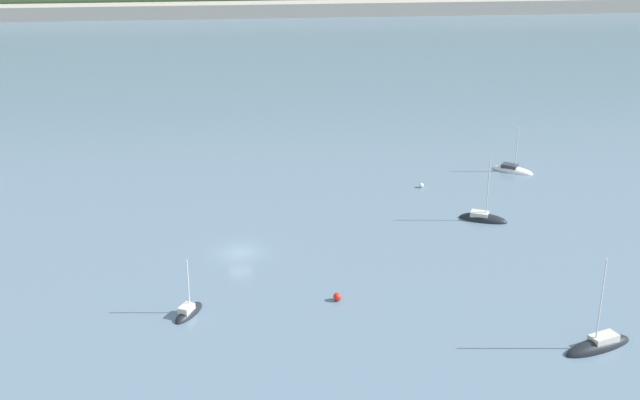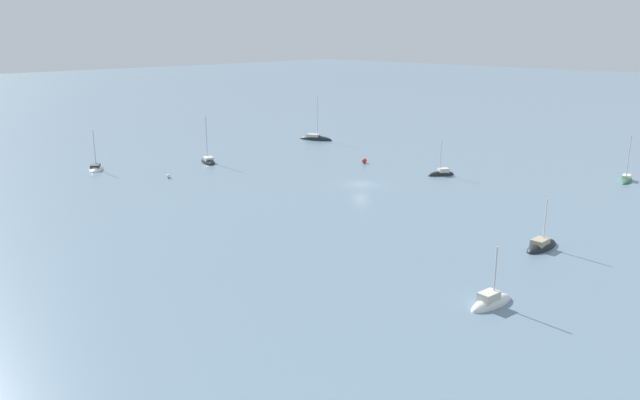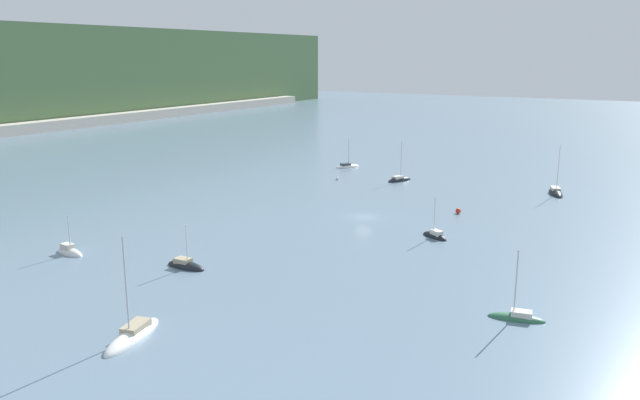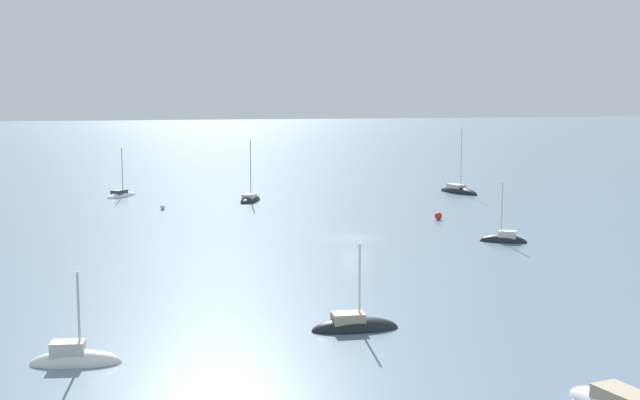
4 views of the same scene
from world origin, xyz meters
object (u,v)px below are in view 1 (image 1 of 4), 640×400
at_px(mooring_buoy_1, 337,297).
at_px(sailboat_7, 512,171).
at_px(sailboat_4, 189,313).
at_px(sailboat_1, 483,219).
at_px(sailboat_6, 598,347).
at_px(mooring_buoy_0, 421,185).

bearing_deg(mooring_buoy_1, sailboat_7, 51.63).
bearing_deg(sailboat_7, sailboat_4, -104.77).
bearing_deg(sailboat_1, sailboat_4, -126.27).
height_order(sailboat_4, mooring_buoy_1, sailboat_4).
xyz_separation_m(sailboat_4, sailboat_7, (43.08, 37.20, -0.03)).
distance_m(sailboat_1, sailboat_7, 18.59).
bearing_deg(sailboat_1, mooring_buoy_1, -113.14).
bearing_deg(sailboat_6, mooring_buoy_0, -99.14).
bearing_deg(sailboat_1, sailboat_6, -60.55).
height_order(sailboat_6, sailboat_7, sailboat_6).
relative_size(sailboat_7, mooring_buoy_0, 11.66).
bearing_deg(sailboat_6, mooring_buoy_1, -46.40).
bearing_deg(mooring_buoy_1, sailboat_4, -173.80).
relative_size(sailboat_4, sailboat_7, 0.89).
distance_m(sailboat_6, mooring_buoy_1, 25.52).
relative_size(sailboat_6, mooring_buoy_0, 16.19).
relative_size(sailboat_1, sailboat_6, 0.88).
bearing_deg(sailboat_4, sailboat_7, -21.95).
bearing_deg(sailboat_4, mooring_buoy_1, -56.56).
height_order(sailboat_1, sailboat_7, sailboat_1).
relative_size(sailboat_4, mooring_buoy_0, 10.40).
bearing_deg(sailboat_7, mooring_buoy_0, -125.06).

